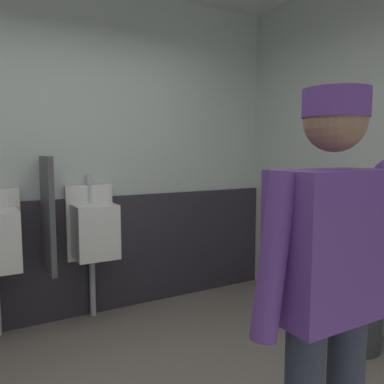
# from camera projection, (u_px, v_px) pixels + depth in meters

# --- Properties ---
(wall_back) EXTENTS (4.76, 0.12, 2.85)m
(wall_back) POSITION_uv_depth(u_px,v_px,m) (57.00, 153.00, 3.28)
(wall_back) COLOR silver
(wall_back) RESTS_ON ground_plane
(wainscot_band_back) EXTENTS (4.16, 0.03, 1.04)m
(wainscot_band_back) POSITION_uv_depth(u_px,v_px,m) (62.00, 260.00, 3.31)
(wainscot_band_back) COLOR #2D2833
(wainscot_band_back) RESTS_ON ground_plane
(urinal_middle) EXTENTS (0.40, 0.34, 1.24)m
(urinal_middle) POSITION_uv_depth(u_px,v_px,m) (94.00, 230.00, 3.28)
(urinal_middle) COLOR white
(urinal_middle) RESTS_ON ground_plane
(privacy_divider_panel) EXTENTS (0.04, 0.40, 0.90)m
(privacy_divider_panel) POSITION_uv_depth(u_px,v_px,m) (48.00, 215.00, 3.01)
(privacy_divider_panel) COLOR #4C4C51
(person) EXTENTS (0.66, 0.60, 1.65)m
(person) POSITION_uv_depth(u_px,v_px,m) (331.00, 281.00, 1.40)
(person) COLOR #2D3342
(person) RESTS_ON ground_plane
(trash_bin) EXTENTS (0.36, 0.36, 0.61)m
(trash_bin) POSITION_uv_depth(u_px,v_px,m) (356.00, 307.00, 2.84)
(trash_bin) COLOR #38383D
(trash_bin) RESTS_ON ground_plane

